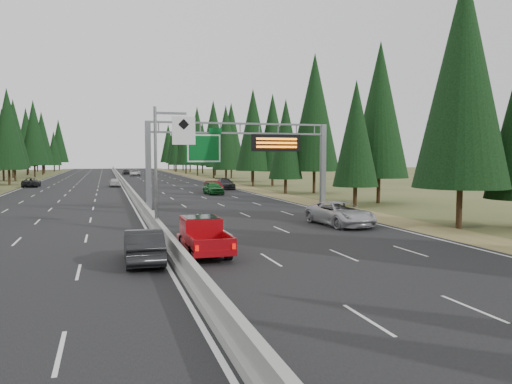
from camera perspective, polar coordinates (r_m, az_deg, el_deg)
road at (r=87.55m, az=-14.78°, el=0.72°), size 32.00×260.00×0.08m
shoulder_right at (r=89.96m, az=-3.38°, el=0.92°), size 3.60×260.00×0.06m
shoulder_left at (r=88.73m, az=-26.35°, el=0.47°), size 3.60×260.00×0.06m
median_barrier at (r=87.53m, az=-14.79°, el=0.96°), size 0.70×260.00×0.85m
sign_gantry at (r=43.92m, az=-0.97°, el=4.52°), size 16.75×0.98×7.80m
hov_sign_pole at (r=32.54m, az=-10.38°, el=3.68°), size 2.80×0.50×8.00m
tree_row_right at (r=87.21m, az=-0.11°, el=7.03°), size 11.81×240.26×18.74m
silver_minivan at (r=35.49m, az=9.64°, el=-2.44°), size 3.30×6.29×1.69m
red_pickup at (r=25.18m, az=-6.16°, el=-4.72°), size 1.95×5.46×1.78m
car_ahead_green at (r=64.59m, az=-4.90°, el=0.47°), size 2.17×4.92×1.65m
car_ahead_dkred at (r=68.26m, az=-4.89°, el=0.62°), size 1.96×4.81×1.55m
car_ahead_dkgrey at (r=74.77m, az=-3.56°, el=0.94°), size 2.24×5.45×1.58m
car_ahead_white at (r=130.58m, az=-13.67°, el=2.14°), size 2.92×5.79×1.57m
car_ahead_far at (r=141.78m, az=-14.61°, el=2.25°), size 2.16×4.45×1.46m
car_onc_near at (r=23.30m, az=-12.74°, el=-6.02°), size 1.70×4.74×1.56m
car_onc_white at (r=83.81m, az=-15.90°, el=1.07°), size 1.81×4.20×1.41m
car_onc_far at (r=87.77m, az=-24.29°, el=1.00°), size 2.46×5.24×1.45m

